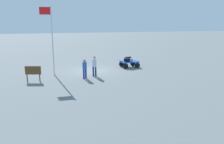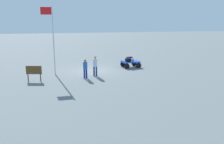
% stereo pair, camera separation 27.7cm
% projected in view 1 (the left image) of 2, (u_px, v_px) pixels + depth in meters
% --- Properties ---
extents(ground_plane, '(120.00, 120.00, 0.00)m').
position_uv_depth(ground_plane, '(91.00, 71.00, 22.40)').
color(ground_plane, slate).
extents(luggage_cart, '(1.87, 1.43, 0.63)m').
position_uv_depth(luggage_cart, '(129.00, 63.00, 23.86)').
color(luggage_cart, blue).
rests_on(luggage_cart, ground).
extents(suitcase_grey, '(0.56, 0.48, 0.33)m').
position_uv_depth(suitcase_grey, '(127.00, 60.00, 23.51)').
color(suitcase_grey, black).
rests_on(suitcase_grey, luggage_cart).
extents(suitcase_olive, '(0.61, 0.40, 0.39)m').
position_uv_depth(suitcase_olive, '(128.00, 59.00, 24.08)').
color(suitcase_olive, navy).
rests_on(suitcase_olive, luggage_cart).
extents(suitcase_dark, '(0.52, 0.40, 0.28)m').
position_uv_depth(suitcase_dark, '(130.00, 60.00, 23.69)').
color(suitcase_dark, gray).
rests_on(suitcase_dark, luggage_cart).
extents(worker_lead, '(0.39, 0.39, 1.74)m').
position_uv_depth(worker_lead, '(94.00, 64.00, 20.06)').
color(worker_lead, navy).
rests_on(worker_lead, ground).
extents(worker_trailing, '(0.47, 0.47, 1.59)m').
position_uv_depth(worker_trailing, '(85.00, 67.00, 19.27)').
color(worker_trailing, navy).
rests_on(worker_trailing, ground).
extents(flagpole, '(0.98, 0.10, 5.83)m').
position_uv_depth(flagpole, '(51.00, 35.00, 19.94)').
color(flagpole, silver).
rests_on(flagpole, ground).
extents(signboard, '(1.21, 0.33, 1.22)m').
position_uv_depth(signboard, '(33.00, 71.00, 18.39)').
color(signboard, '#4C3319').
rests_on(signboard, ground).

